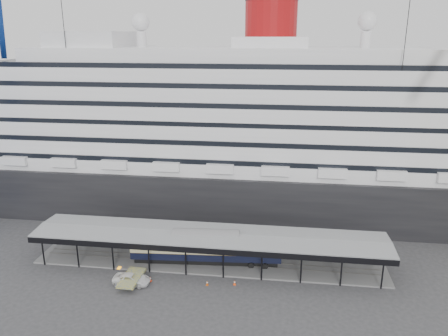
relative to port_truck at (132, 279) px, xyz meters
The scene contains 8 objects.
ground 10.64m from the port_truck, 14.33° to the left, with size 200.00×200.00×0.00m, color #313134.
cruise_ship 40.19m from the port_truck, 73.38° to the left, with size 130.00×30.00×43.90m.
platform_canopy 12.90m from the port_truck, 36.56° to the left, with size 56.00×9.18×5.30m.
port_truck is the anchor object (origin of this frame).
pullman_carriage 12.61m from the port_truck, 37.82° to the left, with size 24.06×4.78×23.46m.
traffic_cone_left 2.73m from the port_truck, 21.80° to the left, with size 0.50×0.50×0.79m.
traffic_cone_mid 11.18m from the port_truck, ahead, with size 0.48×0.48×0.75m.
traffic_cone_right 15.21m from the port_truck, ahead, with size 0.44×0.44×0.77m.
Camera 1 is at (10.73, -57.02, 35.29)m, focal length 35.00 mm.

